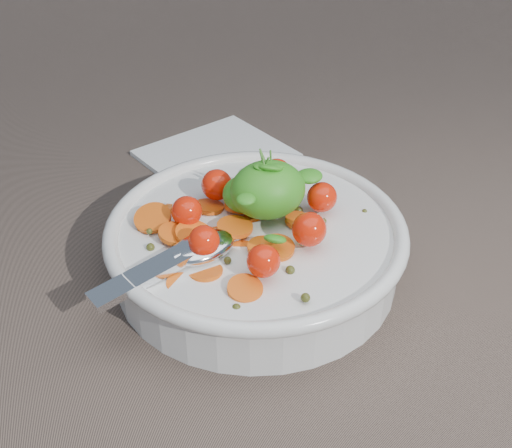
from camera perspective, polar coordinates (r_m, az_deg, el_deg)
name	(u,v)px	position (r m, az deg, el deg)	size (l,w,h in m)	color
ground	(277,287)	(0.61, 1.89, -5.66)	(6.00, 6.00, 0.00)	#796456
bowl	(256,244)	(0.61, -0.04, -1.77)	(0.30, 0.28, 0.12)	white
napkin	(216,155)	(0.82, -3.57, 6.17)	(0.17, 0.14, 0.01)	white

